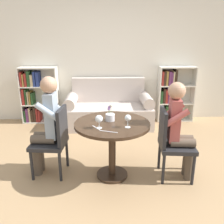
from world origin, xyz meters
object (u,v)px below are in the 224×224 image
at_px(person_right, 180,129).
at_px(wine_glass_right, 128,118).
at_px(wine_glass_left, 99,119).
at_px(couch, 109,110).
at_px(bookshelf_left, 36,96).
at_px(person_left, 46,124).
at_px(flower_vase, 110,116).
at_px(chair_right, 171,141).
at_px(bookshelf_right, 171,95).
at_px(chair_left, 54,139).

bearing_deg(person_right, wine_glass_right, 104.87).
distance_m(person_right, wine_glass_left, 1.00).
height_order(couch, bookshelf_left, bookshelf_left).
bearing_deg(person_left, couch, 160.26).
bearing_deg(wine_glass_right, wine_glass_left, -177.68).
bearing_deg(flower_vase, chair_right, -8.25).
distance_m(bookshelf_right, flower_vase, 2.45).
distance_m(wine_glass_left, wine_glass_right, 0.33).
height_order(couch, bookshelf_right, bookshelf_right).
bearing_deg(chair_left, bookshelf_right, 140.00).
relative_size(couch, person_left, 1.32).
xyz_separation_m(couch, flower_vase, (-0.02, -1.77, 0.48)).
height_order(person_left, wine_glass_right, person_left).
xyz_separation_m(couch, wine_glass_right, (0.17, -2.01, 0.53)).
height_order(bookshelf_left, wine_glass_right, bookshelf_left).
relative_size(bookshelf_left, wine_glass_right, 7.50).
bearing_deg(flower_vase, bookshelf_left, 125.92).
relative_size(bookshelf_left, bookshelf_right, 1.00).
xyz_separation_m(bookshelf_right, flower_vase, (-1.34, -2.03, 0.24)).
bearing_deg(chair_left, person_left, -93.74).
bearing_deg(wine_glass_right, person_left, 165.13).
bearing_deg(flower_vase, wine_glass_left, -117.98).
xyz_separation_m(bookshelf_left, wine_glass_right, (1.67, -2.27, 0.28)).
xyz_separation_m(bookshelf_right, person_left, (-2.14, -2.01, 0.13)).
xyz_separation_m(chair_right, wine_glass_left, (-0.89, -0.14, 0.35)).
bearing_deg(bookshelf_left, person_left, -71.38).
distance_m(bookshelf_left, flower_vase, 2.52).
height_order(couch, wine_glass_right, couch).
bearing_deg(wine_glass_left, person_right, 7.35).
bearing_deg(wine_glass_left, chair_right, 8.89).
xyz_separation_m(chair_left, wine_glass_right, (0.91, -0.25, 0.35)).
height_order(bookshelf_left, flower_vase, bookshelf_left).
xyz_separation_m(chair_left, person_left, (-0.09, 0.01, 0.19)).
relative_size(bookshelf_right, person_right, 0.93).
bearing_deg(chair_left, flower_vase, 94.30).
bearing_deg(wine_glass_right, chair_left, 164.61).
bearing_deg(bookshelf_left, bookshelf_right, -0.00).
distance_m(chair_right, person_left, 1.57).
relative_size(bookshelf_left, person_right, 0.93).
distance_m(couch, wine_glass_left, 2.10).
bearing_deg(bookshelf_right, chair_left, -135.45).
xyz_separation_m(wine_glass_left, wine_glass_right, (0.33, 0.01, 0.00)).
bearing_deg(flower_vase, couch, 89.27).
bearing_deg(person_left, wine_glass_right, 80.58).
distance_m(wine_glass_left, flower_vase, 0.29).
bearing_deg(chair_right, person_right, -93.37).
distance_m(person_right, flower_vase, 0.86).
distance_m(bookshelf_left, person_left, 2.12).
height_order(person_left, flower_vase, person_left).
xyz_separation_m(couch, person_right, (0.82, -1.90, 0.35)).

